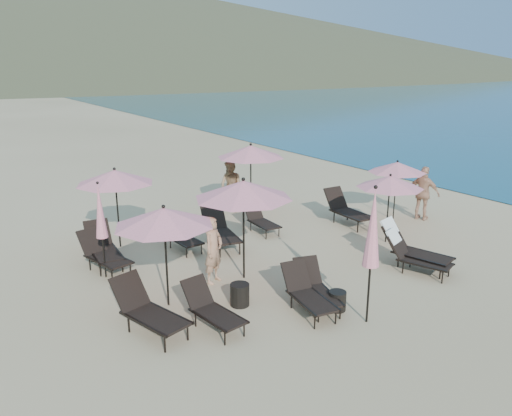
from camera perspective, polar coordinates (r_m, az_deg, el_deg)
ground at (r=12.06m, az=9.89°, el=-8.84°), size 800.00×800.00×0.00m
volcanic_headland at (r=321.12m, az=-19.84°, el=19.19°), size 690.00×690.00×55.00m
lounger_0 at (r=10.07m, az=-12.27°, el=-11.27°), size 1.13×1.87×1.01m
lounger_1 at (r=10.08m, az=-5.09°, el=-11.35°), size 0.80×1.58×0.87m
lounger_2 at (r=10.69m, az=5.88°, el=-9.59°), size 0.82×1.63×0.90m
lounger_3 at (r=10.95m, az=6.85°, el=-9.00°), size 0.99×1.64×0.88m
lounger_4 at (r=13.10m, az=17.54°, el=-5.01°), size 1.08×1.72×1.01m
lounger_5 at (r=13.43m, az=17.22°, el=-4.16°), size 1.11×1.94×1.14m
lounger_6 at (r=13.62m, az=-17.08°, el=-4.22°), size 0.78×1.78×1.00m
lounger_7 at (r=13.18m, az=-17.05°, el=-5.01°), size 1.02×1.76×0.95m
lounger_8 at (r=14.21m, az=-8.55°, el=-3.08°), size 0.67×1.53×0.86m
lounger_9 at (r=14.27m, az=-4.15°, el=-2.50°), size 1.01×1.91×1.04m
lounger_10 at (r=15.46m, az=0.55°, el=-1.33°), size 0.61×1.48×0.84m
lounger_11 at (r=16.47m, az=10.36°, el=-0.11°), size 0.78×1.88×1.07m
umbrella_open_0 at (r=10.47m, az=-10.48°, el=-1.01°), size 2.11×2.11×2.27m
umbrella_open_1 at (r=11.62m, az=-1.45°, el=2.12°), size 2.34×2.34×2.52m
umbrella_open_2 at (r=14.68m, az=15.07°, el=2.90°), size 1.91×1.91×2.05m
umbrella_open_3 at (r=14.29m, az=-15.82°, el=3.44°), size 2.15×2.15×2.31m
umbrella_open_4 at (r=16.91m, az=-0.61°, el=6.46°), size 2.30×2.30×2.47m
umbrella_open_5 at (r=16.97m, az=15.83°, el=4.51°), size 1.88×1.88×2.02m
umbrella_closed_0 at (r=9.86m, az=13.21°, el=-2.35°), size 0.33×0.33×2.86m
umbrella_closed_1 at (r=12.35m, az=-17.40°, el=-0.41°), size 0.28×0.28×2.41m
side_table_0 at (r=10.95m, az=-1.86°, el=-9.87°), size 0.42×0.42×0.49m
side_table_1 at (r=10.89m, az=9.28°, el=-10.42°), size 0.37×0.37×0.42m
beachgoer_a at (r=11.87m, az=-4.88°, el=-4.79°), size 0.71×0.62×1.63m
beachgoer_b at (r=17.50m, az=-2.89°, el=2.48°), size 0.93×1.05×1.80m
beachgoer_c at (r=17.45m, az=18.60°, el=1.60°), size 0.77×1.15×1.81m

